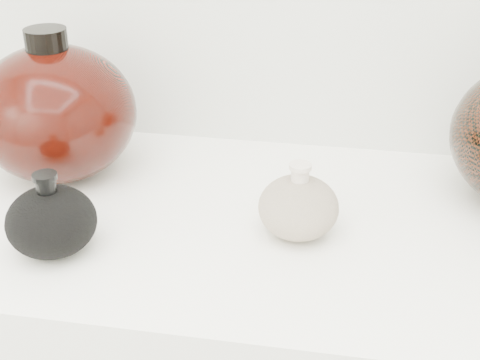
# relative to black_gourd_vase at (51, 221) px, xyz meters

# --- Properties ---
(black_gourd_vase) EXTENTS (0.14, 0.14, 0.11)m
(black_gourd_vase) POSITION_rel_black_gourd_vase_xyz_m (0.00, 0.00, 0.00)
(black_gourd_vase) COLOR black
(black_gourd_vase) RESTS_ON display_counter
(cream_gourd_vase) EXTENTS (0.14, 0.14, 0.10)m
(cream_gourd_vase) POSITION_rel_black_gourd_vase_xyz_m (0.30, 0.09, -0.00)
(cream_gourd_vase) COLOR #C4AE9D
(cream_gourd_vase) RESTS_ON display_counter
(left_round_pot) EXTENTS (0.30, 0.30, 0.23)m
(left_round_pot) POSITION_rel_black_gourd_vase_xyz_m (-0.08, 0.20, 0.06)
(left_round_pot) COLOR black
(left_round_pot) RESTS_ON display_counter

